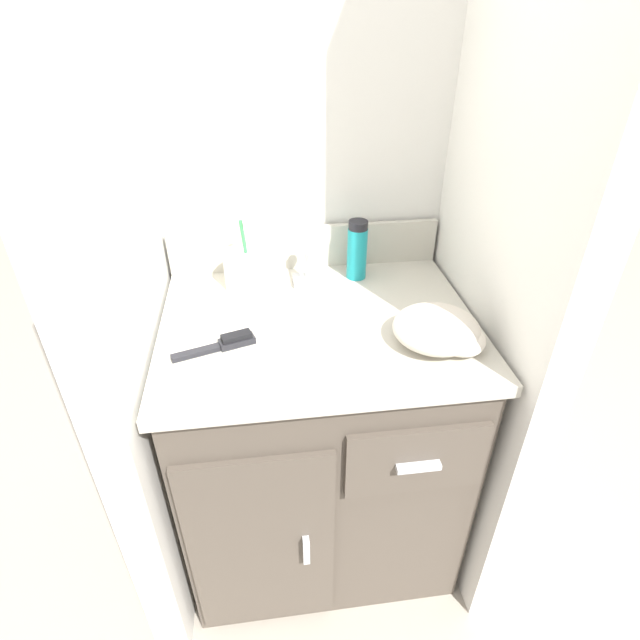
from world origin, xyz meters
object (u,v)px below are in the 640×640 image
Objects in this scene: toothbrush_cup at (240,269)px; hand_towel at (441,330)px; hairbrush at (225,343)px; shaving_cream_can at (357,250)px.

toothbrush_cup reaches higher than hand_towel.
hand_towel is (0.48, -0.05, 0.02)m from hairbrush.
shaving_cream_can is 0.82× the size of hand_towel.
toothbrush_cup is at bearing 144.75° from hand_towel.
toothbrush_cup is 1.11× the size of hairbrush.
hairbrush is at bearing -97.58° from toothbrush_cup.
hairbrush is (-0.35, -0.29, -0.07)m from shaving_cream_can.
shaving_cream_can reaches higher than hand_towel.
toothbrush_cup reaches higher than hairbrush.
shaving_cream_can is 0.46m from hairbrush.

